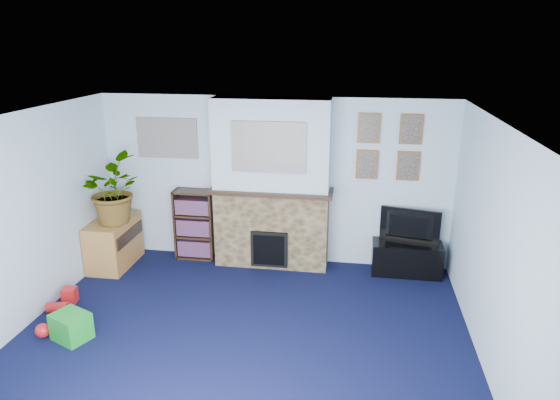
% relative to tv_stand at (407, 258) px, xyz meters
% --- Properties ---
extents(floor, '(5.00, 4.50, 0.01)m').
position_rel_tv_stand_xyz_m(floor, '(-1.91, -2.03, -0.23)').
color(floor, black).
rests_on(floor, ground).
extents(ceiling, '(5.00, 4.50, 0.01)m').
position_rel_tv_stand_xyz_m(ceiling, '(-1.91, -2.03, 2.17)').
color(ceiling, white).
rests_on(ceiling, wall_back).
extents(wall_back, '(5.00, 0.04, 2.40)m').
position_rel_tv_stand_xyz_m(wall_back, '(-1.91, 0.22, 0.97)').
color(wall_back, silver).
rests_on(wall_back, ground).
extents(wall_front, '(5.00, 0.04, 2.40)m').
position_rel_tv_stand_xyz_m(wall_front, '(-1.91, -4.28, 0.97)').
color(wall_front, silver).
rests_on(wall_front, ground).
extents(wall_left, '(0.04, 4.50, 2.40)m').
position_rel_tv_stand_xyz_m(wall_left, '(-4.41, -2.03, 0.97)').
color(wall_left, silver).
rests_on(wall_left, ground).
extents(wall_right, '(0.04, 4.50, 2.40)m').
position_rel_tv_stand_xyz_m(wall_right, '(0.59, -2.03, 0.97)').
color(wall_right, silver).
rests_on(wall_right, ground).
extents(chimney_breast, '(1.72, 0.50, 2.40)m').
position_rel_tv_stand_xyz_m(chimney_breast, '(-1.91, 0.02, 0.96)').
color(chimney_breast, brown).
rests_on(chimney_breast, ground).
extents(collage_main, '(1.00, 0.03, 0.68)m').
position_rel_tv_stand_xyz_m(collage_main, '(-1.91, -0.19, 1.55)').
color(collage_main, gray).
rests_on(collage_main, chimney_breast).
extents(collage_left, '(0.90, 0.03, 0.58)m').
position_rel_tv_stand_xyz_m(collage_left, '(-3.46, 0.21, 1.55)').
color(collage_left, gray).
rests_on(collage_left, wall_back).
extents(portrait_tl, '(0.30, 0.03, 0.40)m').
position_rel_tv_stand_xyz_m(portrait_tl, '(-0.61, 0.20, 1.77)').
color(portrait_tl, brown).
rests_on(portrait_tl, wall_back).
extents(portrait_tr, '(0.30, 0.03, 0.40)m').
position_rel_tv_stand_xyz_m(portrait_tr, '(-0.06, 0.20, 1.77)').
color(portrait_tr, brown).
rests_on(portrait_tr, wall_back).
extents(portrait_bl, '(0.30, 0.03, 0.40)m').
position_rel_tv_stand_xyz_m(portrait_bl, '(-0.61, 0.20, 1.27)').
color(portrait_bl, brown).
rests_on(portrait_bl, wall_back).
extents(portrait_br, '(0.30, 0.03, 0.40)m').
position_rel_tv_stand_xyz_m(portrait_br, '(-0.06, 0.20, 1.27)').
color(portrait_br, brown).
rests_on(portrait_br, wall_back).
extents(tv_stand, '(0.95, 0.40, 0.45)m').
position_rel_tv_stand_xyz_m(tv_stand, '(0.00, 0.00, 0.00)').
color(tv_stand, black).
rests_on(tv_stand, ground).
extents(television, '(0.82, 0.29, 0.47)m').
position_rel_tv_stand_xyz_m(television, '(0.00, 0.02, 0.46)').
color(television, black).
rests_on(television, tv_stand).
extents(bookshelf, '(0.58, 0.28, 1.05)m').
position_rel_tv_stand_xyz_m(bookshelf, '(-3.07, 0.08, 0.28)').
color(bookshelf, black).
rests_on(bookshelf, ground).
extents(sideboard, '(0.49, 0.88, 0.68)m').
position_rel_tv_stand_xyz_m(sideboard, '(-4.15, -0.36, 0.12)').
color(sideboard, '#AF7538').
rests_on(sideboard, ground).
extents(potted_plant, '(1.10, 1.12, 0.94)m').
position_rel_tv_stand_xyz_m(potted_plant, '(-4.10, -0.41, 0.93)').
color(potted_plant, '#26661E').
rests_on(potted_plant, sideboard).
extents(mantel_clock, '(0.11, 0.06, 0.15)m').
position_rel_tv_stand_xyz_m(mantel_clock, '(-1.95, -0.03, 1.00)').
color(mantel_clock, gold).
rests_on(mantel_clock, chimney_breast).
extents(mantel_candle, '(0.05, 0.05, 0.16)m').
position_rel_tv_stand_xyz_m(mantel_candle, '(-1.56, -0.03, 1.01)').
color(mantel_candle, '#B2BFC6').
rests_on(mantel_candle, chimney_breast).
extents(mantel_teddy, '(0.14, 0.14, 0.14)m').
position_rel_tv_stand_xyz_m(mantel_teddy, '(-2.48, -0.03, 0.99)').
color(mantel_teddy, gray).
rests_on(mantel_teddy, chimney_breast).
extents(mantel_can, '(0.06, 0.06, 0.11)m').
position_rel_tv_stand_xyz_m(mantel_can, '(-1.17, -0.03, 0.99)').
color(mantel_can, red).
rests_on(mantel_can, chimney_breast).
extents(green_crate, '(0.47, 0.43, 0.30)m').
position_rel_tv_stand_xyz_m(green_crate, '(-3.75, -2.21, -0.09)').
color(green_crate, '#198C26').
rests_on(green_crate, ground).
extents(toy_ball, '(0.16, 0.16, 0.16)m').
position_rel_tv_stand_xyz_m(toy_ball, '(-4.09, -2.23, -0.14)').
color(toy_ball, red).
rests_on(toy_ball, ground).
extents(toy_block, '(0.18, 0.18, 0.19)m').
position_rel_tv_stand_xyz_m(toy_block, '(-4.21, -1.48, -0.12)').
color(toy_block, red).
rests_on(toy_block, ground).
extents(toy_tube, '(0.29, 0.13, 0.17)m').
position_rel_tv_stand_xyz_m(toy_tube, '(-4.21, -1.73, -0.16)').
color(toy_tube, red).
rests_on(toy_tube, ground).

